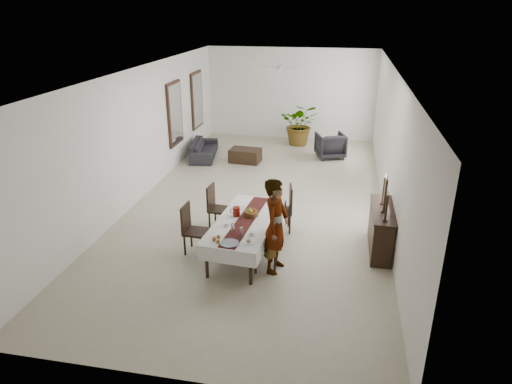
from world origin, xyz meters
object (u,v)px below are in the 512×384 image
(red_pitcher, at_px, (236,212))
(woman, at_px, (276,226))
(sideboard_body, at_px, (381,230))
(sofa, at_px, (204,149))
(dining_table_top, at_px, (246,222))

(red_pitcher, distance_m, woman, 1.11)
(sideboard_body, relative_size, sofa, 0.79)
(red_pitcher, bearing_deg, sofa, 113.20)
(red_pitcher, height_order, sofa, red_pitcher)
(woman, distance_m, sideboard_body, 2.28)
(red_pitcher, distance_m, sofa, 6.08)
(woman, xyz_separation_m, sofa, (-3.27, 6.23, -0.63))
(red_pitcher, xyz_separation_m, woman, (0.88, -0.66, 0.10))
(sofa, bearing_deg, dining_table_top, -164.85)
(red_pitcher, xyz_separation_m, sideboard_body, (2.82, 0.44, -0.36))
(woman, relative_size, sofa, 0.97)
(red_pitcher, height_order, woman, woman)
(sideboard_body, height_order, sofa, sideboard_body)
(sideboard_body, distance_m, sofa, 7.30)
(red_pitcher, relative_size, sideboard_body, 0.13)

